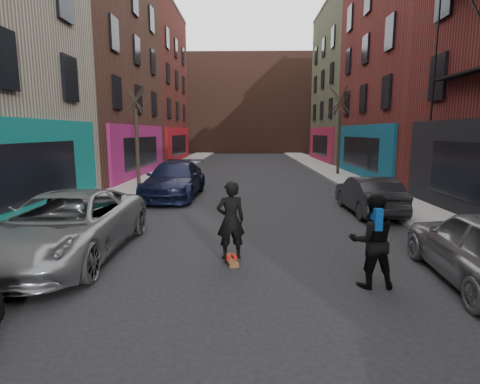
{
  "coord_description": "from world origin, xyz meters",
  "views": [
    {
      "loc": [
        -0.18,
        -2.43,
        3.05
      ],
      "look_at": [
        -0.36,
        6.58,
        1.6
      ],
      "focal_mm": 28.0,
      "sensor_mm": 36.0,
      "label": 1
    }
  ],
  "objects_px": {
    "parked_left_end": "(175,180)",
    "skateboarder": "(231,220)",
    "tree_right_far": "(340,125)",
    "parked_right_end": "(368,195)",
    "pedestrian": "(372,241)",
    "tree_left_far": "(136,126)",
    "parked_left_far": "(66,225)",
    "skateboard": "(231,260)"
  },
  "relations": [
    {
      "from": "skateboarder",
      "to": "pedestrian",
      "type": "height_order",
      "value": "skateboarder"
    },
    {
      "from": "parked_left_far",
      "to": "parked_right_end",
      "type": "relative_size",
      "value": 1.35
    },
    {
      "from": "parked_right_end",
      "to": "skateboard",
      "type": "distance_m",
      "value": 7.47
    },
    {
      "from": "parked_left_far",
      "to": "pedestrian",
      "type": "xyz_separation_m",
      "value": [
        6.88,
        -1.65,
        0.14
      ]
    },
    {
      "from": "parked_left_far",
      "to": "skateboarder",
      "type": "bearing_deg",
      "value": -5.11
    },
    {
      "from": "tree_right_far",
      "to": "pedestrian",
      "type": "distance_m",
      "value": 19.85
    },
    {
      "from": "tree_right_far",
      "to": "parked_left_end",
      "type": "height_order",
      "value": "tree_right_far"
    },
    {
      "from": "parked_right_end",
      "to": "skateboard",
      "type": "relative_size",
      "value": 5.32
    },
    {
      "from": "parked_right_end",
      "to": "pedestrian",
      "type": "height_order",
      "value": "pedestrian"
    },
    {
      "from": "pedestrian",
      "to": "skateboarder",
      "type": "bearing_deg",
      "value": -25.31
    },
    {
      "from": "skateboard",
      "to": "skateboarder",
      "type": "xyz_separation_m",
      "value": [
        0.0,
        0.0,
        0.97
      ]
    },
    {
      "from": "tree_left_far",
      "to": "tree_right_far",
      "type": "bearing_deg",
      "value": 25.82
    },
    {
      "from": "tree_right_far",
      "to": "parked_left_end",
      "type": "relative_size",
      "value": 1.19
    },
    {
      "from": "tree_left_far",
      "to": "skateboarder",
      "type": "relative_size",
      "value": 3.53
    },
    {
      "from": "parked_left_far",
      "to": "pedestrian",
      "type": "distance_m",
      "value": 7.07
    },
    {
      "from": "tree_left_far",
      "to": "pedestrian",
      "type": "bearing_deg",
      "value": -57.45
    },
    {
      "from": "parked_left_end",
      "to": "skateboarder",
      "type": "bearing_deg",
      "value": -69.62
    },
    {
      "from": "skateboard",
      "to": "parked_left_far",
      "type": "bearing_deg",
      "value": 161.22
    },
    {
      "from": "parked_left_far",
      "to": "parked_right_end",
      "type": "height_order",
      "value": "parked_left_far"
    },
    {
      "from": "parked_left_end",
      "to": "parked_right_end",
      "type": "relative_size",
      "value": 1.34
    },
    {
      "from": "parked_left_end",
      "to": "skateboarder",
      "type": "xyz_separation_m",
      "value": [
        3.03,
        -8.88,
        0.19
      ]
    },
    {
      "from": "tree_right_far",
      "to": "parked_right_end",
      "type": "height_order",
      "value": "tree_right_far"
    },
    {
      "from": "tree_left_far",
      "to": "pedestrian",
      "type": "xyz_separation_m",
      "value": [
        8.48,
        -13.28,
        -2.44
      ]
    },
    {
      "from": "tree_right_far",
      "to": "parked_right_end",
      "type": "distance_m",
      "value": 12.86
    },
    {
      "from": "parked_left_end",
      "to": "tree_right_far",
      "type": "bearing_deg",
      "value": 44.32
    },
    {
      "from": "parked_left_far",
      "to": "pedestrian",
      "type": "bearing_deg",
      "value": -14.11
    },
    {
      "from": "tree_left_far",
      "to": "tree_right_far",
      "type": "distance_m",
      "value": 13.78
    },
    {
      "from": "skateboard",
      "to": "pedestrian",
      "type": "xyz_separation_m",
      "value": [
        2.84,
        -1.33,
        0.89
      ]
    },
    {
      "from": "parked_left_end",
      "to": "skateboard",
      "type": "relative_size",
      "value": 7.12
    },
    {
      "from": "tree_right_far",
      "to": "parked_left_end",
      "type": "xyz_separation_m",
      "value": [
        -9.8,
        -9.07,
        -2.7
      ]
    },
    {
      "from": "parked_left_end",
      "to": "skateboarder",
      "type": "distance_m",
      "value": 9.39
    },
    {
      "from": "skateboard",
      "to": "pedestrian",
      "type": "relative_size",
      "value": 0.43
    },
    {
      "from": "tree_left_far",
      "to": "tree_right_far",
      "type": "xyz_separation_m",
      "value": [
        12.4,
        6.0,
        0.15
      ]
    },
    {
      "from": "skateboarder",
      "to": "pedestrian",
      "type": "relative_size",
      "value": 0.99
    },
    {
      "from": "tree_right_far",
      "to": "skateboarder",
      "type": "distance_m",
      "value": 19.35
    },
    {
      "from": "parked_left_end",
      "to": "parked_right_end",
      "type": "distance_m",
      "value": 8.67
    },
    {
      "from": "skateboarder",
      "to": "pedestrian",
      "type": "distance_m",
      "value": 3.14
    },
    {
      "from": "tree_left_far",
      "to": "skateboard",
      "type": "bearing_deg",
      "value": -64.75
    },
    {
      "from": "parked_right_end",
      "to": "skateboarder",
      "type": "height_order",
      "value": "skateboarder"
    },
    {
      "from": "parked_left_far",
      "to": "skateboarder",
      "type": "distance_m",
      "value": 4.05
    },
    {
      "from": "skateboard",
      "to": "parked_left_end",
      "type": "bearing_deg",
      "value": 94.56
    },
    {
      "from": "parked_left_far",
      "to": "parked_right_end",
      "type": "distance_m",
      "value": 10.41
    }
  ]
}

